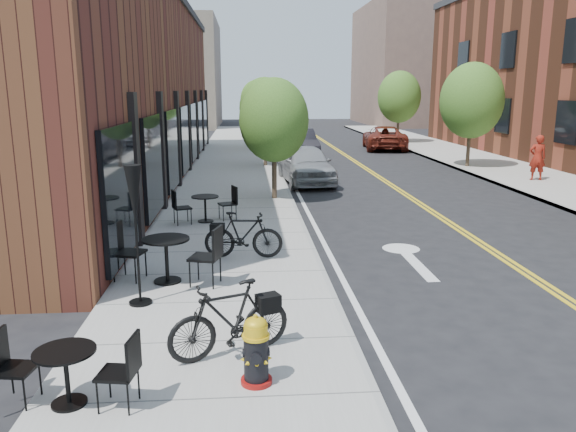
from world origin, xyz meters
name	(u,v)px	position (x,y,z in m)	size (l,w,h in m)	color
ground	(338,305)	(0.00, 0.00, 0.00)	(120.00, 120.00, 0.00)	black
sidewalk_near	(232,195)	(-2.00, 10.00, 0.06)	(4.00, 70.00, 0.12)	#9E9B93
sidewalk_far	(570,190)	(10.00, 10.00, 0.06)	(4.00, 70.00, 0.12)	#9E9B93
building_near	(116,91)	(-6.50, 14.00, 3.50)	(5.00, 28.00, 7.00)	#451B16
bg_building_left	(177,74)	(-8.00, 48.00, 5.00)	(8.00, 14.00, 10.00)	#726656
bg_building_right	(413,65)	(16.00, 50.00, 6.00)	(10.00, 16.00, 12.00)	brown
tree_near_a	(274,120)	(-0.60, 9.00, 2.60)	(2.20, 2.20, 3.81)	#382B1E
tree_near_b	(265,108)	(-0.60, 17.00, 2.71)	(2.30, 2.30, 3.98)	#382B1E
tree_near_c	(260,107)	(-0.60, 25.00, 2.53)	(2.10, 2.10, 3.67)	#382B1E
tree_near_d	(257,100)	(-0.60, 33.00, 2.79)	(2.40, 2.40, 4.11)	#382B1E
tree_far_b	(472,101)	(8.60, 16.00, 3.06)	(2.80, 2.80, 4.62)	#382B1E
tree_far_c	(399,97)	(8.60, 28.00, 3.06)	(2.80, 2.80, 4.62)	#382B1E
fire_hydrant	(256,351)	(-1.43, -2.69, 0.53)	(0.39, 0.39, 0.87)	maroon
bicycle_left	(230,319)	(-1.76, -1.93, 0.63)	(0.48, 1.69, 1.01)	black
bicycle_right	(243,235)	(-1.59, 2.47, 0.61)	(0.46, 1.63, 0.98)	black
bistro_set_a	(66,369)	(-3.54, -2.99, 0.55)	(1.60, 0.77, 0.85)	black
bistro_set_b	(166,253)	(-2.98, 1.06, 0.66)	(2.03, 1.05, 1.07)	black
bistro_set_c	(205,205)	(-2.60, 5.82, 0.57)	(1.70, 0.97, 0.90)	black
patio_umbrella	(135,206)	(-3.28, 0.02, 1.76)	(0.37, 0.37, 2.29)	black
parked_car_a	(306,164)	(0.80, 12.56, 0.74)	(1.75, 4.34, 1.48)	gray
parked_car_b	(298,144)	(1.28, 20.62, 0.76)	(1.62, 4.64, 1.53)	black
parked_car_c	(279,133)	(0.80, 29.02, 0.69)	(1.92, 4.73, 1.37)	#A2A2A7
parked_car_far	(384,138)	(6.86, 24.62, 0.70)	(2.32, 5.04, 1.40)	maroon
pedestrian	(537,158)	(9.70, 11.92, 0.99)	(0.63, 0.42, 1.74)	maroon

